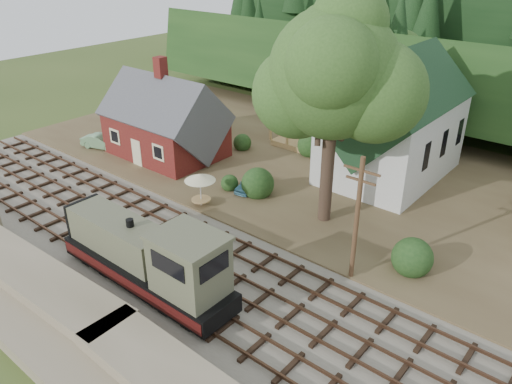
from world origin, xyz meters
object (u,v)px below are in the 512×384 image
Objects in this scene: car_blue at (250,184)px; car_green at (102,142)px; patio_set at (200,179)px; locomotive at (150,259)px.

car_green reaches higher than car_blue.
car_green is 15.86m from patio_set.
patio_set is (-4.85, 8.80, 0.37)m from locomotive.
car_green is at bearing 152.05° from locomotive.
patio_set is at bearing 118.87° from locomotive.
car_green is 1.56× the size of patio_set.
locomotive reaches higher than patio_set.
car_blue is 16.95m from car_green.
locomotive is at bearing -135.43° from car_green.
locomotive is 23.24m from car_green.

